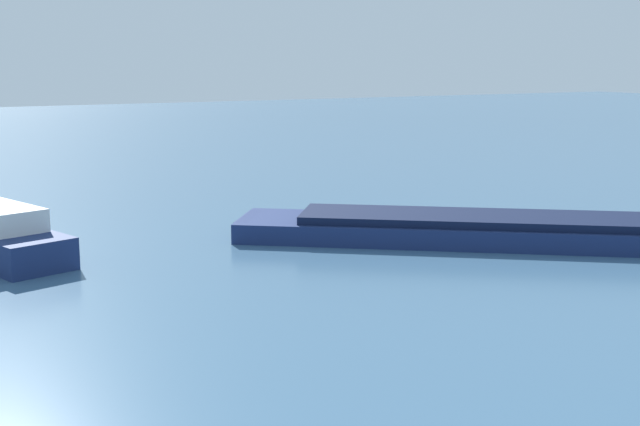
# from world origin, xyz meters

# --- Properties ---
(cargo_barge) EXTENTS (32.77, 27.46, 5.84)m
(cargo_barge) POSITION_xyz_m (4.11, 24.58, 0.93)
(cargo_barge) COLOR navy
(cargo_barge) RESTS_ON ground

